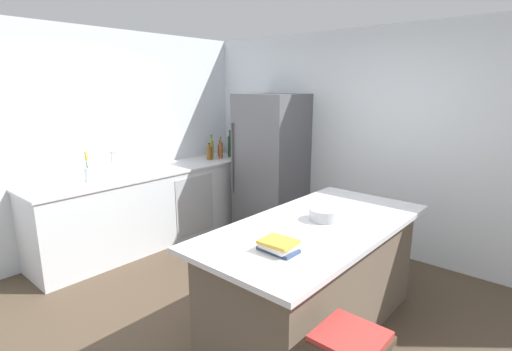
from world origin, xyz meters
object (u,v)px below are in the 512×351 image
at_px(kitchen_island, 315,276).
at_px(mixing_bowl, 324,214).
at_px(syrup_bottle, 220,150).
at_px(vinegar_bottle, 221,150).
at_px(flower_vase, 88,172).
at_px(gin_bottle, 231,147).
at_px(olive_oil_bottle, 212,149).
at_px(sink_faucet, 113,163).
at_px(wine_bottle, 230,146).
at_px(refrigerator, 271,164).
at_px(whiskey_bottle, 209,153).
at_px(cookbook_stack, 278,246).

xyz_separation_m(kitchen_island, mixing_bowl, (-0.00, 0.11, 0.49)).
xyz_separation_m(syrup_bottle, vinegar_bottle, (0.12, -0.10, 0.03)).
bearing_deg(flower_vase, gin_bottle, 89.86).
distance_m(gin_bottle, mixing_bowl, 2.95).
bearing_deg(vinegar_bottle, olive_oil_bottle, -129.29).
distance_m(kitchen_island, sink_faucet, 2.66).
bearing_deg(mixing_bowl, wine_bottle, 150.26).
height_order(flower_vase, syrup_bottle, flower_vase).
relative_size(refrigerator, mixing_bowl, 7.50).
distance_m(kitchen_island, syrup_bottle, 3.01).
bearing_deg(whiskey_bottle, kitchen_island, -24.54).
relative_size(wine_bottle, mixing_bowl, 1.58).
relative_size(kitchen_island, gin_bottle, 6.80).
distance_m(whiskey_bottle, cookbook_stack, 3.12).
relative_size(gin_bottle, olive_oil_bottle, 0.91).
bearing_deg(sink_faucet, refrigerator, 62.00).
xyz_separation_m(wine_bottle, vinegar_bottle, (-0.01, -0.18, -0.04)).
height_order(kitchen_island, olive_oil_bottle, olive_oil_bottle).
xyz_separation_m(flower_vase, vinegar_bottle, (0.08, 1.92, 0.01)).
height_order(wine_bottle, cookbook_stack, wine_bottle).
distance_m(syrup_bottle, vinegar_bottle, 0.16).
distance_m(sink_faucet, vinegar_bottle, 1.61).
xyz_separation_m(wine_bottle, syrup_bottle, (-0.13, -0.08, -0.07)).
relative_size(refrigerator, whiskey_bottle, 7.70).
xyz_separation_m(sink_faucet, syrup_bottle, (-0.02, 1.71, -0.06)).
height_order(sink_faucet, mixing_bowl, sink_faucet).
bearing_deg(syrup_bottle, refrigerator, 2.13).
bearing_deg(mixing_bowl, refrigerator, 140.50).
distance_m(refrigerator, whiskey_bottle, 0.92).
bearing_deg(flower_vase, refrigerator, 66.26).
bearing_deg(flower_vase, vinegar_bottle, 87.59).
distance_m(sink_faucet, flower_vase, 0.32).
xyz_separation_m(kitchen_island, syrup_bottle, (-2.59, 1.43, 0.56)).
bearing_deg(olive_oil_bottle, refrigerator, 14.68).
xyz_separation_m(wine_bottle, whiskey_bottle, (-0.05, -0.37, -0.06)).
distance_m(sink_faucet, olive_oil_bottle, 1.50).
height_order(gin_bottle, wine_bottle, wine_bottle).
bearing_deg(mixing_bowl, kitchen_island, -87.84).
xyz_separation_m(flower_vase, syrup_bottle, (-0.04, 2.02, -0.01)).
bearing_deg(refrigerator, mixing_bowl, -39.50).
height_order(refrigerator, flower_vase, refrigerator).
bearing_deg(olive_oil_bottle, kitchen_island, -25.71).
height_order(gin_bottle, whiskey_bottle, gin_bottle).
bearing_deg(flower_vase, kitchen_island, 12.93).
relative_size(whiskey_bottle, cookbook_stack, 0.94).
bearing_deg(syrup_bottle, vinegar_bottle, -39.51).
relative_size(kitchen_island, olive_oil_bottle, 6.17).
relative_size(sink_faucet, mixing_bowl, 1.22).
xyz_separation_m(sink_faucet, mixing_bowl, (2.57, 0.39, -0.14)).
bearing_deg(mixing_bowl, vinegar_bottle, 153.66).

